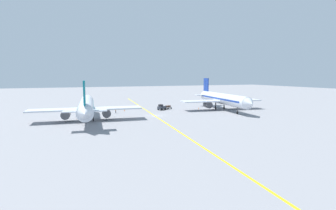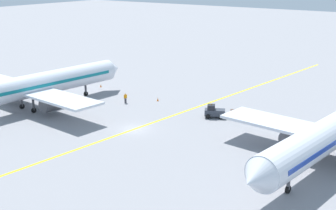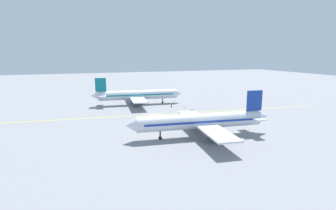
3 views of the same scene
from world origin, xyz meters
name	(u,v)px [view 1 (image 1 of 3)]	position (x,y,z in m)	size (l,w,h in m)	color
ground_plane	(154,116)	(0.00, 0.00, 0.00)	(400.00, 400.00, 0.00)	gray
apron_yellow_centreline	(154,116)	(0.00, 0.00, 0.00)	(0.40, 120.00, 0.01)	yellow
airplane_at_gate	(222,99)	(-25.59, -3.84, 3.71)	(28.39, 35.54, 10.60)	silver
airplane_adjacent_stand	(86,106)	(18.97, 1.39, 3.71)	(28.36, 35.55, 10.60)	silver
baggage_tug_dark	(162,107)	(-6.31, -10.91, 0.90)	(3.35, 2.80, 2.11)	#333842
baggage_cart_trailing	(168,107)	(-9.21, -12.48, 0.76)	(2.95, 2.47, 1.24)	gray
ground_crew_worker	(116,110)	(9.51, -9.21, 0.91)	(0.34, 0.55, 1.68)	#23232D
traffic_cone_near_nose	(124,110)	(5.90, -13.27, 0.28)	(0.32, 0.32, 0.55)	orange
traffic_cone_mid_apron	(199,108)	(-19.44, -9.10, 0.28)	(0.32, 0.32, 0.55)	orange
traffic_cone_by_wingtip	(78,112)	(20.31, -14.77, 0.28)	(0.32, 0.32, 0.55)	orange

